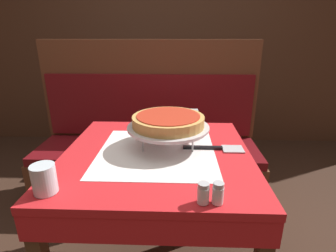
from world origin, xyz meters
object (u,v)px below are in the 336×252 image
Objects in this scene: salt_shaker at (203,193)px; napkin_holder at (189,117)px; pizza_pan_stand at (168,128)px; pepper_shaker at (218,193)px; deep_dish_pizza at (168,121)px; water_glass_near at (44,179)px; dining_table_rear at (135,96)px; condiment_caddy at (138,83)px; pizza_server at (215,148)px; dining_table_front at (157,170)px; booth_bench at (149,157)px.

napkin_holder reaches higher than salt_shaker.
pizza_pan_stand reaches higher than pepper_shaker.
deep_dish_pizza is 3.32× the size of water_glass_near.
pepper_shaker is at bearing -73.73° from dining_table_rear.
pizza_server is at bearing -68.94° from condiment_caddy.
pizza_pan_stand is at bearing 0.00° from deep_dish_pizza.
dining_table_front is 8.43× the size of water_glass_near.
dining_table_front is at bearing -171.89° from pizza_server.
pizza_server is 3.99× the size of salt_shaker.
water_glass_near is at bearing 175.63° from salt_shaker.
booth_bench is 0.86m from condiment_caddy.
pepper_shaker is 1.93m from condiment_caddy.
booth_bench is at bearing 106.88° from pepper_shaker.
deep_dish_pizza is at bearing -76.44° from condiment_caddy.
booth_bench is 1.27m from salt_shaker.
pizza_server is (0.61, -1.52, 0.11)m from dining_table_rear.
deep_dish_pizza reaches higher than napkin_holder.
pepper_shaker is at bearing -59.36° from dining_table_front.
salt_shaker is (0.30, -1.15, 0.45)m from booth_bench.
condiment_caddy is at bearing 103.06° from booth_bench.
water_glass_near reaches higher than dining_table_front.
pizza_pan_stand is 0.04m from deep_dish_pizza.
booth_bench reaches higher than dining_table_rear.
condiment_caddy is (-0.47, 1.86, 0.01)m from salt_shaker.
dining_table_rear is 7.71× the size of water_glass_near.
water_glass_near is 0.86m from napkin_holder.
dining_table_front is 2.54× the size of deep_dish_pizza.
deep_dish_pizza is 1.47m from condiment_caddy.
dining_table_front is 1.53m from condiment_caddy.
deep_dish_pizza is at bearing 44.89° from water_glass_near.
pepper_shaker reaches higher than salt_shaker.
condiment_caddy is (-0.30, 1.49, 0.13)m from dining_table_front.
condiment_caddy is (-0.34, 1.43, -0.05)m from pizza_pan_stand.
water_glass_near is (-0.34, -0.33, 0.14)m from dining_table_front.
deep_dish_pizza is 3.27× the size of napkin_holder.
deep_dish_pizza is at bearing -75.95° from booth_bench.
condiment_caddy is at bearing 104.13° from salt_shaker.
deep_dish_pizza is at bearing 52.36° from dining_table_front.
deep_dish_pizza reaches higher than dining_table_front.
condiment_caddy reaches higher than water_glass_near.
pizza_pan_stand is at bearing -109.48° from napkin_holder.
salt_shaker is at bearing -4.37° from water_glass_near.
water_glass_near is at bearing -148.98° from pizza_server.
booth_bench is (0.21, -0.78, -0.30)m from dining_table_rear.
booth_bench is 6.06× the size of pizza_server.
dining_table_front is 2.21× the size of pizza_pan_stand.
napkin_holder is at bearing -67.09° from dining_table_rear.
condiment_caddy is (-0.34, 1.43, -0.08)m from deep_dish_pizza.
pizza_server is 2.75× the size of napkin_holder.
pizza_pan_stand is 0.45m from salt_shaker.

